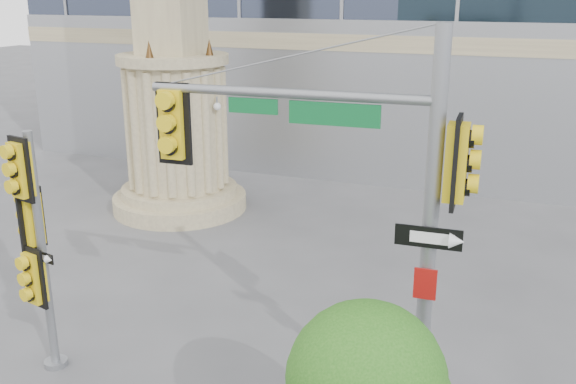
% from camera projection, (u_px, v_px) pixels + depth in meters
% --- Properties ---
extents(monument, '(4.40, 4.40, 16.60)m').
position_uv_depth(monument, '(172.00, 40.00, 19.86)').
color(monument, tan).
rests_on(monument, ground).
extents(main_signal_pole, '(5.12, 0.65, 6.58)m').
position_uv_depth(main_signal_pole, '(355.00, 188.00, 9.93)').
color(main_signal_pole, slate).
rests_on(main_signal_pole, ground).
extents(secondary_signal_pole, '(0.81, 0.71, 4.67)m').
position_uv_depth(secondary_signal_pole, '(33.00, 235.00, 11.65)').
color(secondary_signal_pole, slate).
rests_on(secondary_signal_pole, ground).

